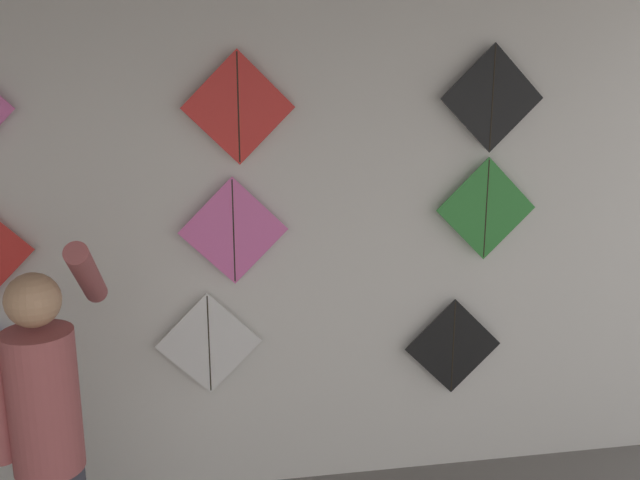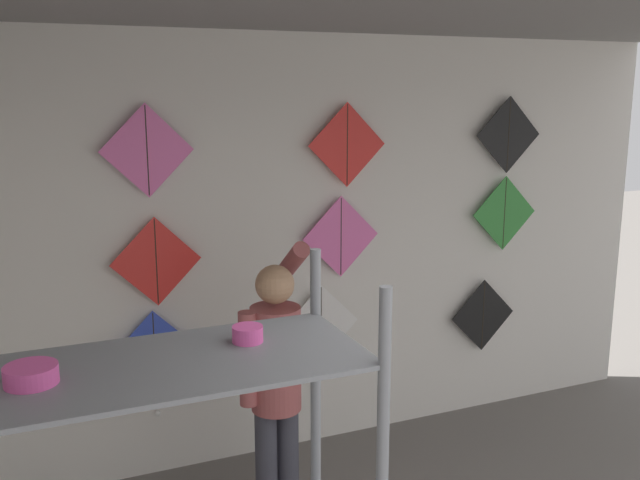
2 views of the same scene
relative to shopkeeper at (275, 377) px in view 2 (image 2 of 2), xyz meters
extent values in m
cube|color=silver|center=(0.72, 0.95, 0.46)|extent=(5.26, 0.06, 2.80)
cube|color=slate|center=(-0.94, -1.83, 0.90)|extent=(0.99, 0.42, 0.01)
cylinder|color=#D84C99|center=(-1.20, -1.83, 0.92)|extent=(0.11, 0.11, 0.04)
cylinder|color=#D84C99|center=(-0.69, -1.77, 0.92)|extent=(0.08, 0.08, 0.04)
cylinder|color=#383842|center=(-0.07, -0.02, -0.56)|extent=(0.12, 0.12, 0.76)
cylinder|color=#383842|center=(0.07, 0.00, -0.56)|extent=(0.12, 0.12, 0.76)
cylinder|color=#9E4C4C|center=(0.00, -0.01, 0.11)|extent=(0.27, 0.27, 0.57)
sphere|color=tan|center=(0.00, -0.01, 0.52)|extent=(0.21, 0.21, 0.21)
cylinder|color=#9E4C4C|center=(-0.16, -0.04, 0.14)|extent=(0.10, 0.10, 0.51)
cylinder|color=#9E4C4C|center=(0.16, 0.22, 0.54)|extent=(0.10, 0.47, 0.37)
cube|color=blue|center=(-0.49, 0.86, -0.10)|extent=(0.55, 0.01, 0.55)
cylinder|color=black|center=(-0.49, 0.86, -0.10)|extent=(0.01, 0.01, 0.53)
sphere|color=white|center=(-0.49, 0.85, -0.42)|extent=(0.04, 0.04, 0.04)
sphere|color=white|center=(-0.49, 0.85, -0.49)|extent=(0.04, 0.04, 0.04)
cube|color=white|center=(0.64, 0.86, -0.06)|extent=(0.55, 0.01, 0.55)
cylinder|color=black|center=(0.64, 0.86, -0.06)|extent=(0.01, 0.01, 0.53)
cube|color=black|center=(1.97, 0.86, -0.17)|extent=(0.55, 0.01, 0.55)
cylinder|color=black|center=(1.97, 0.86, -0.17)|extent=(0.01, 0.01, 0.53)
cube|color=red|center=(-0.45, 0.86, 0.49)|extent=(0.55, 0.01, 0.55)
cylinder|color=black|center=(-0.45, 0.86, 0.49)|extent=(0.01, 0.01, 0.53)
cube|color=pink|center=(0.78, 0.86, 0.54)|extent=(0.55, 0.01, 0.55)
cylinder|color=black|center=(0.78, 0.86, 0.54)|extent=(0.01, 0.01, 0.53)
cube|color=#338C38|center=(2.12, 0.86, 0.61)|extent=(0.55, 0.01, 0.55)
cylinder|color=black|center=(2.12, 0.86, 0.61)|extent=(0.01, 0.01, 0.53)
cube|color=pink|center=(-0.47, 0.86, 1.16)|extent=(0.55, 0.01, 0.55)
cylinder|color=black|center=(-0.47, 0.86, 1.16)|extent=(0.01, 0.01, 0.53)
cube|color=red|center=(0.82, 0.86, 1.15)|extent=(0.55, 0.01, 0.55)
cylinder|color=black|center=(0.82, 0.86, 1.15)|extent=(0.01, 0.01, 0.53)
cube|color=black|center=(2.12, 0.86, 1.18)|extent=(0.55, 0.01, 0.55)
cylinder|color=black|center=(2.12, 0.86, 1.18)|extent=(0.01, 0.01, 0.53)
camera|label=1|loc=(0.63, -2.64, 1.39)|focal=40.00mm
camera|label=2|loc=(-1.19, -3.38, 1.52)|focal=40.00mm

